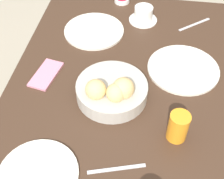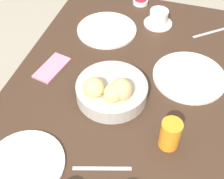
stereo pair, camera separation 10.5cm
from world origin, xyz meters
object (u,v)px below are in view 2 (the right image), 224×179
Objects in this scene: bread_basket at (112,90)px; knife_silver at (102,168)px; cell_phone at (52,68)px; plate_near_right at (25,164)px; juice_glass at (170,134)px; fork_silver at (210,33)px; plate_near_left at (107,30)px; plate_far_center at (189,77)px; coffee_cup at (159,18)px; jam_bowl_berry at (141,1)px.

bread_basket is 1.47× the size of knife_silver.
knife_silver is at bearing 42.45° from cell_phone.
bread_basket is 1.50× the size of cell_phone.
plate_near_right is 1.39× the size of knife_silver.
fork_silver is (-0.60, 0.07, -0.05)m from juice_glass.
cell_phone is (0.40, -0.55, 0.00)m from fork_silver.
plate_near_right is 1.67× the size of fork_silver.
bread_basket is 0.96× the size of plate_near_left.
plate_far_center is 2.63× the size of juice_glass.
plate_near_right is 1.87× the size of coffee_cup.
plate_near_left is at bearing 156.02° from cell_phone.
plate_near_right is 0.86× the size of plate_far_center.
bread_basket is 0.36m from plate_near_right.
bread_basket reaches higher than fork_silver.
cell_phone is at bearing -112.86° from juice_glass.
fork_silver is (-0.29, 0.05, -0.00)m from plate_far_center.
juice_glass reaches higher than plate_far_center.
plate_near_right is (0.32, -0.16, -0.03)m from bread_basket.
plate_near_left reaches higher than cell_phone.
knife_silver is (0.87, 0.10, -0.01)m from jam_bowl_berry.
plate_near_right and plate_far_center have the same top height.
fork_silver is (-0.79, 0.45, -0.00)m from plate_near_right.
jam_bowl_berry reaches higher than knife_silver.
knife_silver is (0.62, 0.18, -0.00)m from plate_near_left.
plate_near_right is at bearing -63.33° from juice_glass.
plate_near_left is at bearing -144.13° from juice_glass.
plate_far_center is 0.48m from knife_silver.
plate_near_right is 1.42× the size of cell_phone.
knife_silver is at bearing 6.34° from jam_bowl_berry.
coffee_cup is 0.23m from fork_silver.
juice_glass is 0.82× the size of coffee_cup.
juice_glass is at bearing 129.87° from knife_silver.
bread_basket reaches higher than jam_bowl_berry.
knife_silver is (0.73, -0.24, 0.00)m from fork_silver.
knife_silver is (0.27, 0.05, -0.04)m from bread_basket.
plate_near_left is 2.49× the size of juice_glass.
plate_near_left is 1.10× the size of plate_near_right.
plate_near_right is 0.40m from cell_phone.
cell_phone is (0.10, -0.50, -0.00)m from plate_far_center.
plate_near_right is 0.82m from coffee_cup.
juice_glass reaches higher than fork_silver.
cell_phone is at bearing -78.37° from plate_far_center.
bread_basket is 0.60m from jam_bowl_berry.
plate_near_right is at bearing -16.33° from coffee_cup.
cell_phone reaches higher than fork_silver.
knife_silver is at bearing 16.48° from plate_near_left.
jam_bowl_berry is at bearing -111.79° from fork_silver.
plate_near_right is 0.22m from knife_silver.
plate_far_center is (-0.17, 0.24, -0.03)m from bread_basket.
juice_glass reaches higher than plate_near_right.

